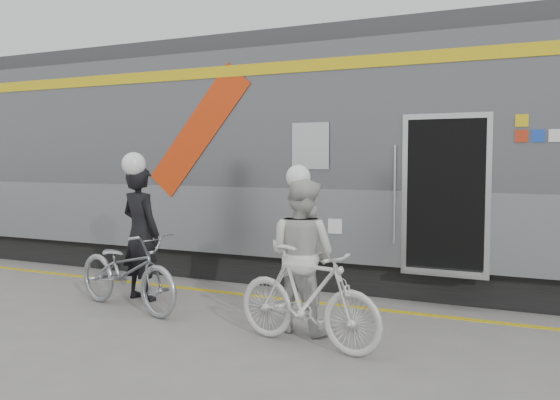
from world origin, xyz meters
The scene contains 9 objects.
ground centered at (0.00, 0.00, 0.00)m, with size 90.00×90.00×0.00m, color slate.
train centered at (0.55, 4.19, 2.05)m, with size 24.00×3.17×4.10m.
safety_strip centered at (0.00, 2.15, 0.00)m, with size 24.00×0.12×0.01m, color gold.
man centered at (-1.34, 1.26, 0.98)m, with size 0.71×0.47×1.96m, color black.
bicycle_left centered at (-1.14, 0.71, 0.54)m, with size 0.72×2.05×1.08m, color #989B9F.
woman centered at (1.41, 0.81, 0.91)m, with size 0.89×0.69×1.82m, color beige.
bicycle_right centered at (1.71, 0.26, 0.55)m, with size 0.52×1.84×1.10m, color #BBBAB6.
helmet_man centered at (-1.34, 1.26, 2.13)m, with size 0.34×0.34×0.34m, color white.
helmet_woman centered at (1.41, 0.81, 1.97)m, with size 0.29×0.29×0.29m, color white.
Camera 1 is at (4.15, -5.61, 2.06)m, focal length 38.00 mm.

